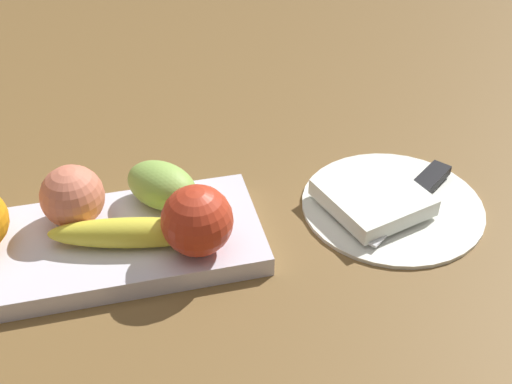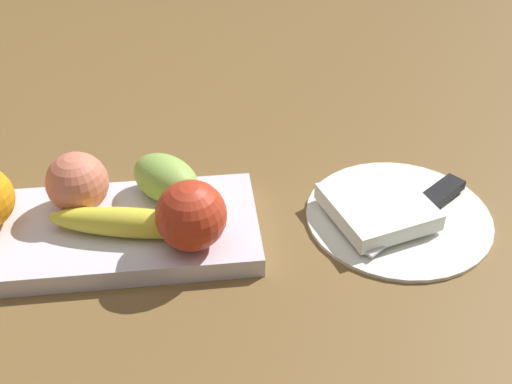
{
  "view_description": "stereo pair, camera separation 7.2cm",
  "coord_description": "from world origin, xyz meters",
  "px_view_note": "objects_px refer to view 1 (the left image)",
  "views": [
    {
      "loc": [
        -0.08,
        0.54,
        0.49
      ],
      "look_at": [
        -0.22,
        -0.01,
        0.05
      ],
      "focal_mm": 45.81,
      "sensor_mm": 36.0,
      "label": 1
    },
    {
      "loc": [
        -0.15,
        0.56,
        0.49
      ],
      "look_at": [
        -0.22,
        -0.01,
        0.05
      ],
      "focal_mm": 45.81,
      "sensor_mm": 36.0,
      "label": 2
    }
  ],
  "objects_px": {
    "apple": "(197,220)",
    "grape_bunch": "(162,185)",
    "fruit_tray": "(106,245)",
    "banana": "(134,233)",
    "peach": "(72,196)",
    "dinner_plate": "(392,204)",
    "knife": "(420,190)",
    "folded_napkin": "(373,197)"
  },
  "relations": [
    {
      "from": "apple",
      "to": "knife",
      "type": "bearing_deg",
      "value": -170.17
    },
    {
      "from": "grape_bunch",
      "to": "dinner_plate",
      "type": "distance_m",
      "value": 0.27
    },
    {
      "from": "apple",
      "to": "knife",
      "type": "xyz_separation_m",
      "value": [
        -0.28,
        -0.05,
        -0.05
      ]
    },
    {
      "from": "banana",
      "to": "grape_bunch",
      "type": "height_order",
      "value": "grape_bunch"
    },
    {
      "from": "fruit_tray",
      "to": "apple",
      "type": "bearing_deg",
      "value": 156.26
    },
    {
      "from": "fruit_tray",
      "to": "knife",
      "type": "height_order",
      "value": "fruit_tray"
    },
    {
      "from": "banana",
      "to": "grape_bunch",
      "type": "bearing_deg",
      "value": 71.43
    },
    {
      "from": "banana",
      "to": "peach",
      "type": "height_order",
      "value": "peach"
    },
    {
      "from": "grape_bunch",
      "to": "knife",
      "type": "distance_m",
      "value": 0.31
    },
    {
      "from": "banana",
      "to": "folded_napkin",
      "type": "relative_size",
      "value": 1.64
    },
    {
      "from": "peach",
      "to": "grape_bunch",
      "type": "bearing_deg",
      "value": -174.77
    },
    {
      "from": "peach",
      "to": "grape_bunch",
      "type": "relative_size",
      "value": 0.78
    },
    {
      "from": "grape_bunch",
      "to": "knife",
      "type": "height_order",
      "value": "grape_bunch"
    },
    {
      "from": "fruit_tray",
      "to": "grape_bunch",
      "type": "xyz_separation_m",
      "value": [
        -0.07,
        -0.04,
        0.04
      ]
    },
    {
      "from": "dinner_plate",
      "to": "folded_napkin",
      "type": "relative_size",
      "value": 1.95
    },
    {
      "from": "fruit_tray",
      "to": "banana",
      "type": "distance_m",
      "value": 0.05
    },
    {
      "from": "fruit_tray",
      "to": "grape_bunch",
      "type": "bearing_deg",
      "value": -148.32
    },
    {
      "from": "fruit_tray",
      "to": "dinner_plate",
      "type": "xyz_separation_m",
      "value": [
        -0.34,
        0.0,
        -0.01
      ]
    },
    {
      "from": "fruit_tray",
      "to": "banana",
      "type": "relative_size",
      "value": 1.85
    },
    {
      "from": "dinner_plate",
      "to": "folded_napkin",
      "type": "height_order",
      "value": "folded_napkin"
    },
    {
      "from": "apple",
      "to": "grape_bunch",
      "type": "relative_size",
      "value": 0.85
    },
    {
      "from": "apple",
      "to": "grape_bunch",
      "type": "bearing_deg",
      "value": -72.72
    },
    {
      "from": "fruit_tray",
      "to": "grape_bunch",
      "type": "height_order",
      "value": "grape_bunch"
    },
    {
      "from": "peach",
      "to": "knife",
      "type": "relative_size",
      "value": 0.44
    },
    {
      "from": "peach",
      "to": "grape_bunch",
      "type": "height_order",
      "value": "peach"
    },
    {
      "from": "banana",
      "to": "folded_napkin",
      "type": "distance_m",
      "value": 0.28
    },
    {
      "from": "knife",
      "to": "banana",
      "type": "bearing_deg",
      "value": -32.8
    },
    {
      "from": "banana",
      "to": "peach",
      "type": "distance_m",
      "value": 0.08
    },
    {
      "from": "peach",
      "to": "grape_bunch",
      "type": "distance_m",
      "value": 0.1
    },
    {
      "from": "fruit_tray",
      "to": "banana",
      "type": "bearing_deg",
      "value": 146.94
    },
    {
      "from": "peach",
      "to": "dinner_plate",
      "type": "distance_m",
      "value": 0.37
    },
    {
      "from": "apple",
      "to": "banana",
      "type": "xyz_separation_m",
      "value": [
        0.06,
        -0.02,
        -0.02
      ]
    },
    {
      "from": "fruit_tray",
      "to": "peach",
      "type": "distance_m",
      "value": 0.06
    },
    {
      "from": "apple",
      "to": "dinner_plate",
      "type": "bearing_deg",
      "value": -170.08
    },
    {
      "from": "apple",
      "to": "dinner_plate",
      "type": "xyz_separation_m",
      "value": [
        -0.24,
        -0.04,
        -0.06
      ]
    },
    {
      "from": "grape_bunch",
      "to": "knife",
      "type": "xyz_separation_m",
      "value": [
        -0.3,
        0.04,
        -0.03
      ]
    },
    {
      "from": "fruit_tray",
      "to": "grape_bunch",
      "type": "distance_m",
      "value": 0.09
    },
    {
      "from": "apple",
      "to": "dinner_plate",
      "type": "relative_size",
      "value": 0.35
    },
    {
      "from": "banana",
      "to": "grape_bunch",
      "type": "xyz_separation_m",
      "value": [
        -0.04,
        -0.06,
        0.01
      ]
    },
    {
      "from": "apple",
      "to": "banana",
      "type": "distance_m",
      "value": 0.07
    },
    {
      "from": "apple",
      "to": "grape_bunch",
      "type": "distance_m",
      "value": 0.09
    },
    {
      "from": "banana",
      "to": "folded_napkin",
      "type": "xyz_separation_m",
      "value": [
        -0.28,
        -0.02,
        -0.02
      ]
    }
  ]
}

